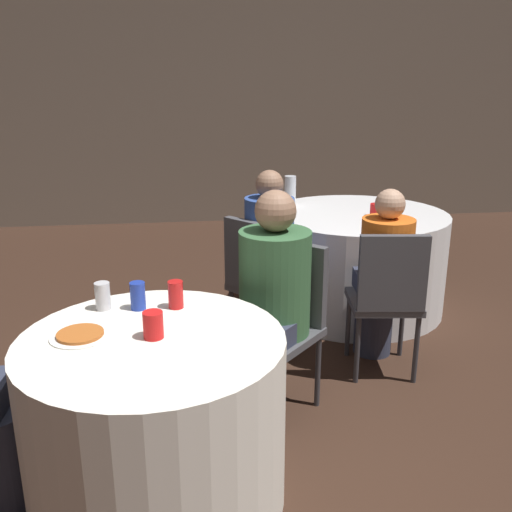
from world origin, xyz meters
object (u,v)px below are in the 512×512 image
Objects in this scene: table_near at (156,422)px; chair_near_northeast at (284,311)px; chair_far_southwest at (259,275)px; chair_far_south at (388,291)px; soda_can_blue at (138,296)px; pizza_plate_near at (80,335)px; person_green_jacket at (268,306)px; person_blue_shirt at (277,262)px; soda_can_red at (176,295)px; bottle_far at (290,191)px; soda_can_silver at (103,296)px; table_far at (355,261)px; person_orange_shirt at (381,279)px.

chair_near_northeast reaches higher than table_near.
chair_far_south is (0.69, -0.38, 0.00)m from chair_far_southwest.
chair_far_south is 7.35× the size of soda_can_blue.
soda_can_blue reaches higher than pizza_plate_near.
person_green_jacket is at bearing 46.52° from table_near.
person_blue_shirt reaches higher than chair_near_northeast.
person_green_jacket is 0.55m from soda_can_red.
bottle_far reaches higher than chair_far_southwest.
soda_can_blue is (0.15, -0.02, 0.00)m from soda_can_silver.
soda_can_blue is at bearing 102.69° from table_near.
pizza_plate_near is at bearing -75.47° from chair_far_southwest.
person_green_jacket is (-0.11, -0.11, 0.08)m from chair_near_northeast.
chair_far_south is (1.28, 0.89, 0.17)m from table_near.
chair_near_northeast is at bearing 34.47° from pizza_plate_near.
chair_far_southwest is at bearing -40.95° from chair_near_northeast.
bottle_far reaches higher than chair_far_south.
table_near is at bearing -65.06° from chair_far_southwest.
table_near is 4.45× the size of bottle_far.
chair_near_northeast is 1.00× the size of chair_far_southwest.
table_far is 11.04× the size of soda_can_red.
chair_near_northeast is 0.80× the size of person_orange_shirt.
person_green_jacket is at bearing -52.50° from person_blue_shirt.
chair_far_southwest is 3.83× the size of pizza_plate_near.
chair_far_south reaches higher than table_near.
person_orange_shirt is at bearing -97.15° from table_far.
soda_can_silver is at bearing 174.24° from soda_can_blue.
person_green_jacket is (-0.74, -0.32, 0.08)m from chair_far_south.
person_blue_shirt is at bearing 62.50° from table_near.
chair_far_south is (-0.14, -1.08, 0.17)m from table_far.
person_blue_shirt is at bearing -139.84° from table_far.
table_far is 11.04× the size of soda_can_blue.
soda_can_blue is (-0.07, 0.31, 0.43)m from table_near.
person_orange_shirt is 4.73× the size of bottle_far.
soda_can_silver is 1.00× the size of soda_can_blue.
soda_can_red is (0.31, -0.02, 0.00)m from soda_can_silver.
soda_can_silver is (-1.52, -0.74, 0.25)m from person_orange_shirt.
table_near is 0.47m from pizza_plate_near.
chair_near_northeast is 3.80× the size of bottle_far.
person_blue_shirt is at bearing 48.42° from soda_can_silver.
person_blue_shirt is 1.43m from soda_can_silver.
chair_near_northeast is 1.14m from pizza_plate_near.
table_far is 1.50× the size of chair_far_south.
chair_far_southwest reaches higher than soda_can_red.
person_orange_shirt is (-0.11, -0.91, 0.18)m from table_far.
soda_can_blue is at bearing 71.20° from chair_near_northeast.
soda_can_blue is (-1.37, -0.76, 0.25)m from person_orange_shirt.
soda_can_red is 0.52× the size of bottle_far.
chair_far_south is 0.17m from person_orange_shirt.
bottle_far reaches higher than soda_can_red.
pizza_plate_near is 1.92× the size of soda_can_blue.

